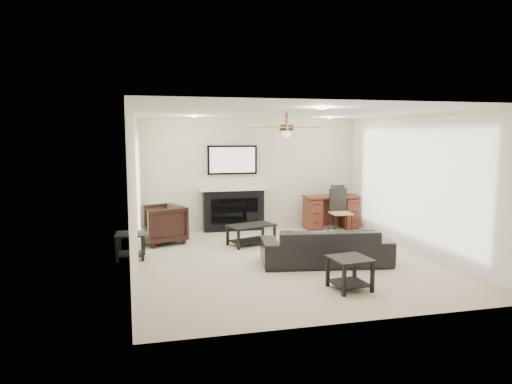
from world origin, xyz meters
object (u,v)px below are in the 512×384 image
Objects in this scene: sofa at (326,246)px; desk at (331,212)px; fireplace_unit at (233,188)px; armchair at (161,224)px; coffee_table at (251,235)px.

sofa is 2.96m from desk.
fireplace_unit is at bearing 171.58° from desk.
coffee_table is at bearing 53.07° from armchair.
sofa is at bearing -79.75° from coffee_table.
sofa is at bearing -72.03° from fireplace_unit.
coffee_table is 1.61m from fireplace_unit.
coffee_table is at bearing -51.66° from sofa.
fireplace_unit reaches higher than armchair.
coffee_table is at bearing -152.59° from desk.
fireplace_unit is at bearing -63.05° from sofa.
armchair is 0.44× the size of fireplace_unit.
fireplace_unit reaches higher than desk.
armchair reaches higher than sofa.
sofa is 3.37m from armchair.
armchair is 1.93m from fireplace_unit.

